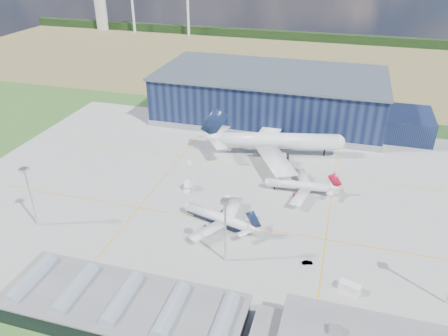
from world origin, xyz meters
The scene contains 18 objects.
ground centered at (0.00, 0.00, 0.00)m, with size 600.00×600.00×0.00m, color #2D5720.
apron centered at (0.00, 10.00, 0.03)m, with size 220.00×160.00×0.08m.
farmland centered at (0.00, 220.00, 0.00)m, with size 600.00×220.00×0.01m, color olive.
treeline centered at (0.00, 300.00, 4.00)m, with size 600.00×8.00×8.00m, color black.
hangar centered at (2.81, 94.80, 11.62)m, with size 145.00×62.00×26.10m.
glass_concourse centered at (-6.45, -60.00, 3.69)m, with size 78.00×23.00×8.60m.
light_mast_west centered at (-60.00, -30.00, 15.43)m, with size 2.60×2.60×23.00m.
light_mast_center centered at (10.00, -30.00, 15.43)m, with size 2.60×2.60×23.00m.
airliner_navy centered at (2.10, -12.00, 5.28)m, with size 32.38×31.67×10.56m, color white, non-canonical shape.
airliner_red centered at (26.82, 18.32, 5.06)m, with size 31.03×30.36×10.12m, color white, non-canonical shape.
airliner_widebody centered at (13.11, 49.32, 11.13)m, with size 68.26×66.78×22.26m, color white, non-canonical shape.
gse_tug_b centered at (9.39, -12.08, 0.63)m, with size 1.93×2.89×1.25m, color yellow.
gse_van_a centered at (48.47, -32.72, 1.34)m, with size 2.68×6.14×2.68m, color white.
gse_van_b centered at (1.73, 2.69, 1.12)m, with size 2.23×4.87×2.23m, color white.
gse_tug_c centered at (41.59, 26.43, 0.63)m, with size 1.80×2.88×1.26m, color yellow.
gse_cart_b centered at (-23.79, 28.91, 0.61)m, with size 1.87×2.81×1.22m, color white.
airstair centered at (-16.39, 8.23, 1.57)m, with size 1.97×4.92×3.15m, color white.
car_b centered at (35.36, -24.32, 0.55)m, with size 1.17×3.36×1.11m, color #99999E.
Camera 1 is at (39.74, -134.18, 92.29)m, focal length 35.00 mm.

